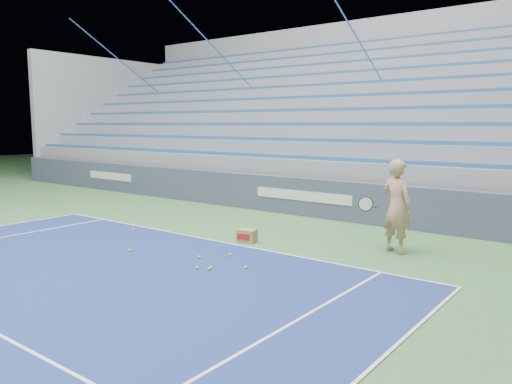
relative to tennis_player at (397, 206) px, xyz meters
The scene contains 12 objects.
sponsor_barrier 4.49m from the tennis_player, 146.85° to the left, with size 30.00×0.32×1.10m.
bleachers 9.08m from the tennis_player, 114.64° to the left, with size 31.00×9.15×7.30m.
tennis_player is the anchor object (origin of this frame).
ball_box 3.34m from the tennis_player, 158.64° to the right, with size 0.46×0.39×0.30m.
tennis_ball_0 6.41m from the tennis_player, 161.94° to the right, with size 0.07×0.07×0.07m, color #ABD72C.
tennis_ball_1 3.57m from the tennis_player, 136.78° to the right, with size 0.07×0.07×0.07m, color #ABD72C.
tennis_ball_2 5.64m from the tennis_player, 142.87° to the right, with size 0.07×0.07×0.07m, color #ABD72C.
tennis_ball_3 4.18m from the tennis_player, 135.14° to the right, with size 0.07×0.07×0.07m, color #ABD72C.
tennis_ball_4 3.47m from the tennis_player, 120.64° to the right, with size 0.07×0.07×0.07m, color #ABD72C.
tennis_ball_5 4.11m from the tennis_player, 122.97° to the right, with size 0.07×0.07×0.07m, color #ABD72C.
tennis_ball_6 4.06m from the tennis_player, 124.24° to the right, with size 0.07×0.07×0.07m, color #ABD72C.
tennis_ball_7 4.29m from the tennis_player, 125.00° to the right, with size 0.07×0.07×0.07m, color #ABD72C.
Camera 1 is at (7.61, 3.61, 2.67)m, focal length 35.00 mm.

